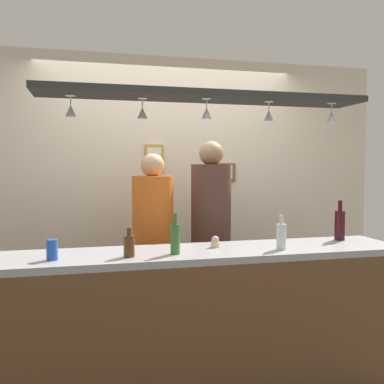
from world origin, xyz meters
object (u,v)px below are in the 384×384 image
Objects in this scene: person_left_orange_shirt at (153,233)px; person_middle_brown_shirt at (211,222)px; picture_frame_lower_pair at (221,172)px; bottle_beer_brown_stubby at (129,245)px; bottle_soda_clear at (281,236)px; picture_frame_crest at (154,158)px; bottle_beer_green_import at (175,238)px; bottle_wine_dark_red at (340,224)px; cupcake at (215,242)px; drink_can at (52,250)px.

person_middle_brown_shirt is (0.50, 0.00, 0.07)m from person_left_orange_shirt.
person_left_orange_shirt is 0.50m from person_middle_brown_shirt.
person_left_orange_shirt reaches higher than picture_frame_lower_pair.
bottle_beer_brown_stubby is 0.78× the size of bottle_soda_clear.
person_left_orange_shirt is 6.31× the size of picture_frame_crest.
picture_frame_crest is at bearing 80.11° from person_left_orange_shirt.
person_middle_brown_shirt is 6.72× the size of bottle_beer_green_import.
bottle_wine_dark_red is at bearing 9.31° from bottle_beer_green_import.
person_middle_brown_shirt is 0.99m from bottle_beer_green_import.
bottle_beer_brown_stubby is 1.61m from bottle_wine_dark_red.
bottle_soda_clear is 1.57m from picture_frame_lower_pair.
picture_frame_crest reaches higher than person_left_orange_shirt.
person_left_orange_shirt is at bearing 129.81° from bottle_soda_clear.
person_left_orange_shirt is 0.86m from bottle_beer_green_import.
bottle_beer_green_import is at bearing 178.44° from bottle_soda_clear.
picture_frame_lower_pair is at bearing 112.37° from bottle_wine_dark_red.
bottle_wine_dark_red reaches higher than cupcake.
picture_frame_crest is (0.84, 1.49, 0.58)m from drink_can.
bottle_beer_green_import is at bearing 3.16° from bottle_beer_brown_stubby.
person_middle_brown_shirt is 9.71× the size of bottle_beer_brown_stubby.
bottle_soda_clear is at bearing -50.19° from person_left_orange_shirt.
bottle_beer_green_import reaches higher than bottle_soda_clear.
picture_frame_lower_pair is (-0.53, 1.28, 0.38)m from bottle_wine_dark_red.
bottle_beer_brown_stubby is 0.63m from cupcake.
bottle_beer_green_import is 0.74m from drink_can.
drink_can is (-0.74, 0.00, -0.04)m from bottle_beer_green_import.
bottle_beer_brown_stubby is 1.90m from picture_frame_lower_pair.
bottle_beer_brown_stubby is (-0.78, -0.87, -0.01)m from person_middle_brown_shirt.
picture_frame_crest reaches higher than cupcake.
picture_frame_crest is (-0.62, 1.52, 0.54)m from bottle_soda_clear.
bottle_beer_green_import is at bearing -89.09° from person_left_orange_shirt.
picture_frame_crest reaches higher than bottle_soda_clear.
picture_frame_crest is at bearing 75.61° from bottle_beer_brown_stubby.
picture_frame_crest is at bearing 180.00° from picture_frame_lower_pair.
picture_frame_crest reaches higher than bottle_beer_green_import.
person_left_orange_shirt is at bearing 153.99° from bottle_wine_dark_red.
person_left_orange_shirt is 1.15m from bottle_soda_clear.
drink_can is (-1.23, -0.86, -0.02)m from person_middle_brown_shirt.
drink_can is 1.06m from cupcake.
bottle_wine_dark_red reaches higher than drink_can.
bottle_wine_dark_red is at bearing -46.68° from picture_frame_crest.
cupcake is at bearing -80.91° from picture_frame_crest.
person_left_orange_shirt is at bearing 72.43° from bottle_beer_brown_stubby.
bottle_beer_green_import is (-0.49, -0.86, 0.03)m from person_middle_brown_shirt.
bottle_beer_green_import reaches higher than drink_can.
bottle_beer_green_import is at bearing -117.51° from picture_frame_lower_pair.
picture_frame_lower_pair is at bearing 70.76° from cupcake.
person_left_orange_shirt is 6.31× the size of bottle_beer_green_import.
bottle_beer_green_import is 1.73m from picture_frame_lower_pair.
person_middle_brown_shirt is at bearing -114.68° from picture_frame_lower_pair.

